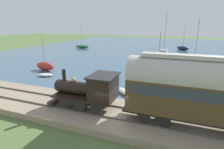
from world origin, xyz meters
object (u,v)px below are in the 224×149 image
object	(u,v)px
passenger_coach	(209,90)
sailboat_red	(45,66)
sailboat_navy	(183,48)
rowboat_off_pier	(171,86)
sailboat_blue	(158,62)
rowboat_far_out	(125,92)
sailboat_white	(164,54)
sailboat_brown	(195,57)
steam_locomotive	(91,89)
sailboat_green	(82,46)
rowboat_mid_harbor	(45,75)

from	to	relation	value
passenger_coach	sailboat_red	distance (m)	23.47
sailboat_navy	rowboat_off_pier	xyz separation A→B (m)	(-32.72, 1.78, -0.32)
sailboat_blue	sailboat_navy	bearing A→B (deg)	23.71
sailboat_navy	rowboat_far_out	world-z (taller)	sailboat_navy
sailboat_white	passenger_coach	bearing A→B (deg)	-150.36
sailboat_red	sailboat_brown	bearing A→B (deg)	-47.44
passenger_coach	sailboat_blue	bearing A→B (deg)	13.91
steam_locomotive	passenger_coach	bearing A→B (deg)	-90.00
sailboat_brown	rowboat_far_out	size ratio (longest dim) A/B	3.01
steam_locomotive	sailboat_red	distance (m)	16.56
sailboat_red	sailboat_white	distance (m)	24.62
sailboat_white	rowboat_far_out	distance (m)	23.27
passenger_coach	sailboat_red	world-z (taller)	sailboat_red
passenger_coach	sailboat_brown	xyz separation A→B (m)	(27.09, -1.46, -2.62)
steam_locomotive	sailboat_brown	size ratio (longest dim) A/B	0.68
steam_locomotive	sailboat_green	distance (m)	40.85
rowboat_mid_harbor	passenger_coach	bearing A→B (deg)	-128.32
sailboat_navy	sailboat_brown	xyz separation A→B (m)	(-14.18, -2.00, 0.02)
sailboat_brown	rowboat_off_pier	bearing A→B (deg)	174.73
steam_locomotive	sailboat_red	size ratio (longest dim) A/B	1.00
sailboat_navy	sailboat_brown	distance (m)	14.32
steam_locomotive	sailboat_blue	bearing A→B (deg)	-9.02
sailboat_blue	sailboat_red	bearing A→B (deg)	155.58
steam_locomotive	rowboat_far_out	xyz separation A→B (m)	(5.10, -1.22, -2.01)
steam_locomotive	sailboat_white	bearing A→B (deg)	-6.63
sailboat_red	sailboat_brown	size ratio (longest dim) A/B	0.68
sailboat_navy	rowboat_off_pier	bearing A→B (deg)	-150.52
rowboat_off_pier	passenger_coach	bearing A→B (deg)	-113.89
steam_locomotive	rowboat_off_pier	xyz separation A→B (m)	(8.55, -5.64, -1.97)
sailboat_blue	rowboat_mid_harbor	size ratio (longest dim) A/B	2.54
rowboat_far_out	sailboat_brown	bearing A→B (deg)	21.50
rowboat_off_pier	sailboat_red	bearing A→B (deg)	136.72
sailboat_red	steam_locomotive	bearing A→B (deg)	-121.73
sailboat_red	rowboat_mid_harbor	size ratio (longest dim) A/B	2.40
sailboat_navy	rowboat_far_out	bearing A→B (deg)	-157.13
passenger_coach	rowboat_off_pier	xyz separation A→B (m)	(8.55, 2.32, -2.96)
sailboat_navy	sailboat_brown	bearing A→B (deg)	-139.38
rowboat_off_pier	sailboat_navy	bearing A→B (deg)	47.84
rowboat_mid_harbor	sailboat_red	bearing A→B (deg)	23.23
steam_locomotive	sailboat_navy	distance (m)	41.96
sailboat_white	sailboat_navy	world-z (taller)	sailboat_white
passenger_coach	sailboat_red	size ratio (longest dim) A/B	1.87
passenger_coach	rowboat_off_pier	distance (m)	9.34
passenger_coach	rowboat_mid_harbor	size ratio (longest dim) A/B	4.48
sailboat_green	rowboat_off_pier	bearing A→B (deg)	-141.92
sailboat_green	sailboat_blue	size ratio (longest dim) A/B	1.22
sailboat_green	rowboat_far_out	world-z (taller)	sailboat_green
passenger_coach	sailboat_blue	distance (m)	20.33
steam_locomotive	rowboat_far_out	world-z (taller)	steam_locomotive
passenger_coach	rowboat_mid_harbor	world-z (taller)	passenger_coach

